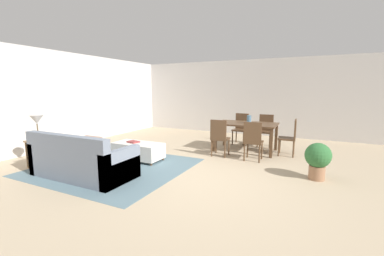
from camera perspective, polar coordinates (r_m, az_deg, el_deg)
name	(u,v)px	position (r m, az deg, el deg)	size (l,w,h in m)	color
ground_plane	(194,176)	(4.88, 0.47, -10.88)	(10.80, 10.80, 0.00)	tan
wall_back	(254,98)	(9.36, 13.99, 6.73)	(9.00, 0.12, 2.70)	beige
wall_left	(57,100)	(7.99, -28.37, 5.64)	(0.12, 11.00, 2.70)	beige
area_rug	(114,167)	(5.66, -17.28, -8.44)	(3.00, 2.80, 0.01)	slate
couch	(82,162)	(5.20, -23.81, -7.08)	(1.97, 0.90, 0.86)	slate
ottoman_table	(138,150)	(6.02, -12.20, -4.97)	(1.17, 0.58, 0.41)	silver
side_table	(39,146)	(6.19, -31.50, -3.50)	(0.40, 0.40, 0.59)	olive
table_lamp	(37,121)	(6.11, -31.90, 1.44)	(0.26, 0.26, 0.53)	brown
dining_table	(246,126)	(6.81, 12.16, 0.36)	(1.59, 0.97, 0.76)	#513823
dining_chair_near_left	(219,136)	(6.16, 6.28, -1.77)	(0.41, 0.41, 0.92)	#513823
dining_chair_near_right	(253,139)	(5.90, 13.74, -2.45)	(0.41, 0.41, 0.92)	#513823
dining_chair_far_left	(241,127)	(7.75, 11.09, 0.28)	(0.42, 0.42, 0.92)	#513823
dining_chair_far_right	(266,128)	(7.58, 16.42, -0.10)	(0.40, 0.40, 0.92)	#513823
dining_chair_head_east	(291,135)	(6.66, 21.59, -1.55)	(0.42, 0.42, 0.92)	#513823
vase_centerpiece	(249,119)	(6.79, 12.88, 1.96)	(0.11, 0.11, 0.20)	slate
book_on_ottoman	(133,142)	(6.05, -13.25, -3.08)	(0.26, 0.20, 0.03)	maroon
potted_plant	(318,158)	(5.14, 26.77, -6.21)	(0.46, 0.46, 0.68)	#996B4C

